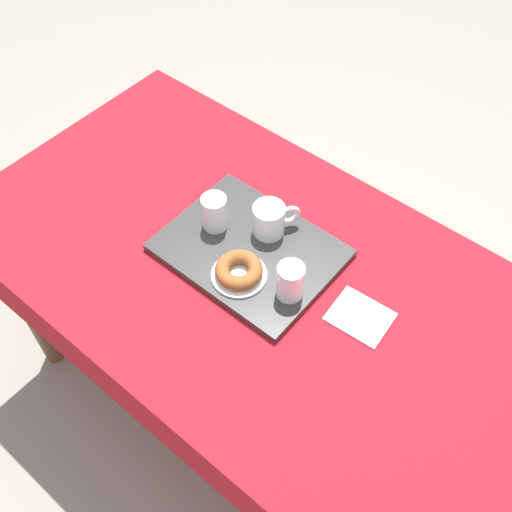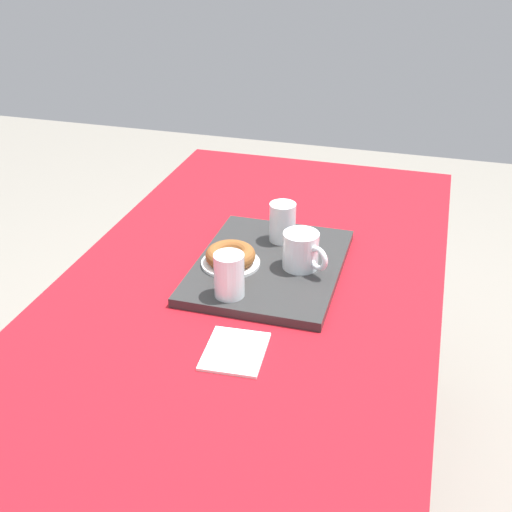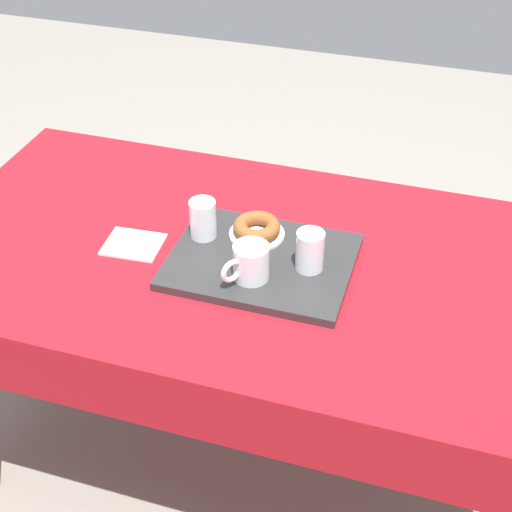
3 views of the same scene
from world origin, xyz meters
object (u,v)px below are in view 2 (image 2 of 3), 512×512
Objects in this scene: tea_mug_left at (301,252)px; sugar_donut_left at (230,255)px; water_glass_far at (229,277)px; water_glass_near at (282,224)px; donut_plate_left at (231,263)px; paper_napkin at (235,351)px; serving_tray at (269,266)px; dining_table at (251,320)px.

tea_mug_left reaches higher than sugar_donut_left.
water_glass_near is at bearing -9.49° from water_glass_far.
water_glass_far is 0.13m from donut_plate_left.
tea_mug_left reaches higher than donut_plate_left.
water_glass_far is 0.18m from paper_napkin.
serving_tray is at bearing 3.29° from paper_napkin.
tea_mug_left is 0.84× the size of donut_plate_left.
dining_table is 0.20m from tea_mug_left.
sugar_donut_left reaches higher than serving_tray.
donut_plate_left is (-0.03, 0.15, -0.04)m from tea_mug_left.
tea_mug_left is at bearing -78.00° from sugar_donut_left.
paper_napkin is at bearing -169.74° from dining_table.
sugar_donut_left is 0.84× the size of paper_napkin.
dining_table is 16.15× the size of water_glass_far.
tea_mug_left is at bearing -37.28° from water_glass_far.
water_glass_near is 1.00× the size of water_glass_far.
water_glass_far reaches higher than serving_tray.
sugar_donut_left is (-0.15, 0.08, -0.02)m from water_glass_near.
dining_table is at bearing 169.41° from water_glass_near.
paper_napkin is at bearing -160.44° from sugar_donut_left.
paper_napkin is at bearing 169.87° from tea_mug_left.
tea_mug_left is 0.99× the size of sugar_donut_left.
water_glass_near is at bearing 2.22° from paper_napkin.
dining_table is 0.20m from water_glass_far.
tea_mug_left reaches higher than paper_napkin.
serving_tray is 3.14× the size of donut_plate_left.
water_glass_near is (0.11, 0.07, 0.00)m from tea_mug_left.
tea_mug_left is 1.17× the size of water_glass_near.
sugar_donut_left is (0.00, 0.00, 0.02)m from donut_plate_left.
tea_mug_left is 0.83× the size of paper_napkin.
donut_plate_left reaches higher than serving_tray.
serving_tray is 0.09m from tea_mug_left.
paper_napkin is (-0.31, 0.05, -0.06)m from tea_mug_left.
donut_plate_left is (0.12, 0.04, -0.04)m from water_glass_far.
sugar_donut_left is (-0.04, 0.08, 0.03)m from serving_tray.
water_glass_far is at bearing 172.26° from dining_table.
water_glass_near is at bearing -28.96° from donut_plate_left.
water_glass_near is at bearing 31.88° from tea_mug_left.
dining_table is 11.56× the size of donut_plate_left.
serving_tray is 3.09× the size of paper_napkin.
tea_mug_left is 0.16m from donut_plate_left.
water_glass_far is 0.13m from sugar_donut_left.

